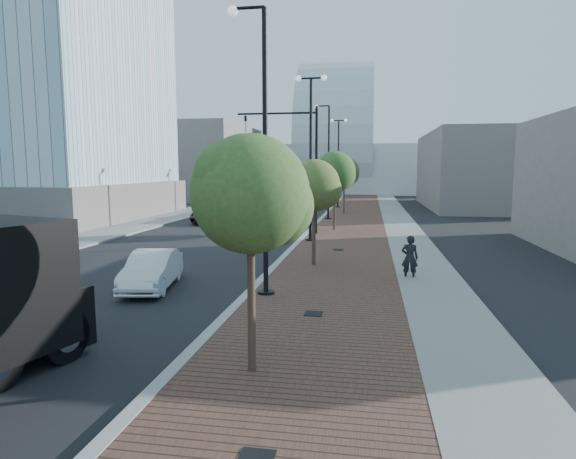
# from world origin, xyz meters

# --- Properties ---
(sidewalk) EXTENTS (7.00, 140.00, 0.12)m
(sidewalk) POSITION_xyz_m (3.50, 40.00, 0.06)
(sidewalk) COLOR #4C2D23
(sidewalk) RESTS_ON ground
(concrete_strip) EXTENTS (2.40, 140.00, 0.13)m
(concrete_strip) POSITION_xyz_m (6.20, 40.00, 0.07)
(concrete_strip) COLOR slate
(concrete_strip) RESTS_ON ground
(curb) EXTENTS (0.30, 140.00, 0.14)m
(curb) POSITION_xyz_m (0.00, 40.00, 0.07)
(curb) COLOR gray
(curb) RESTS_ON ground
(west_sidewalk) EXTENTS (4.00, 140.00, 0.12)m
(west_sidewalk) POSITION_xyz_m (-13.00, 40.00, 0.06)
(west_sidewalk) COLOR slate
(west_sidewalk) RESTS_ON ground
(white_sedan) EXTENTS (2.10, 4.18, 1.32)m
(white_sedan) POSITION_xyz_m (-3.60, 10.46, 0.66)
(white_sedan) COLOR silver
(white_sedan) RESTS_ON ground
(dark_car_mid) EXTENTS (3.60, 5.55, 1.42)m
(dark_car_mid) POSITION_xyz_m (-7.76, 30.80, 0.71)
(dark_car_mid) COLOR black
(dark_car_mid) RESTS_ON ground
(dark_car_far) EXTENTS (3.41, 5.55, 1.50)m
(dark_car_far) POSITION_xyz_m (-4.83, 49.81, 0.75)
(dark_car_far) COLOR black
(dark_car_far) RESTS_ON ground
(pedestrian) EXTENTS (0.66, 0.47, 1.71)m
(pedestrian) POSITION_xyz_m (5.45, 13.29, 0.86)
(pedestrian) COLOR black
(pedestrian) RESTS_ON ground
(streetlight_1) EXTENTS (1.44, 0.56, 9.21)m
(streetlight_1) POSITION_xyz_m (0.49, 10.00, 4.34)
(streetlight_1) COLOR black
(streetlight_1) RESTS_ON ground
(streetlight_2) EXTENTS (1.72, 0.56, 9.28)m
(streetlight_2) POSITION_xyz_m (0.60, 22.00, 4.82)
(streetlight_2) COLOR black
(streetlight_2) RESTS_ON ground
(streetlight_3) EXTENTS (1.44, 0.56, 9.21)m
(streetlight_3) POSITION_xyz_m (0.49, 34.00, 4.34)
(streetlight_3) COLOR black
(streetlight_3) RESTS_ON ground
(streetlight_4) EXTENTS (1.72, 0.56, 9.28)m
(streetlight_4) POSITION_xyz_m (0.60, 46.00, 4.82)
(streetlight_4) COLOR black
(streetlight_4) RESTS_ON ground
(traffic_mast) EXTENTS (5.09, 0.20, 8.00)m
(traffic_mast) POSITION_xyz_m (-0.30, 25.00, 4.98)
(traffic_mast) COLOR black
(traffic_mast) RESTS_ON ground
(tree_0) EXTENTS (2.41, 2.36, 4.89)m
(tree_0) POSITION_xyz_m (1.65, 4.02, 3.70)
(tree_0) COLOR #382619
(tree_0) RESTS_ON ground
(tree_1) EXTENTS (2.26, 2.18, 4.60)m
(tree_1) POSITION_xyz_m (1.65, 15.02, 3.49)
(tree_1) COLOR #382619
(tree_1) RESTS_ON ground
(tree_2) EXTENTS (2.75, 2.75, 5.34)m
(tree_2) POSITION_xyz_m (1.65, 27.02, 3.95)
(tree_2) COLOR #382619
(tree_2) RESTS_ON ground
(tree_3) EXTENTS (2.73, 2.73, 5.29)m
(tree_3) POSITION_xyz_m (1.65, 39.02, 3.91)
(tree_3) COLOR #382619
(tree_3) RESTS_ON ground
(tower_podium) EXTENTS (19.00, 19.00, 3.00)m
(tower_podium) POSITION_xyz_m (-24.00, 32.00, 1.50)
(tower_podium) COLOR #635C59
(tower_podium) RESTS_ON ground
(convention_center) EXTENTS (50.00, 30.00, 50.00)m
(convention_center) POSITION_xyz_m (-2.00, 85.00, 6.00)
(convention_center) COLOR #ADB4B7
(convention_center) RESTS_ON ground
(commercial_block_nw) EXTENTS (14.00, 20.00, 10.00)m
(commercial_block_nw) POSITION_xyz_m (-20.00, 60.00, 5.00)
(commercial_block_nw) COLOR slate
(commercial_block_nw) RESTS_ON ground
(commercial_block_ne) EXTENTS (12.00, 22.00, 8.00)m
(commercial_block_ne) POSITION_xyz_m (16.00, 50.00, 4.00)
(commercial_block_ne) COLOR #68605D
(commercial_block_ne) RESTS_ON ground
(utility_cover_0) EXTENTS (0.50, 0.50, 0.02)m
(utility_cover_0) POSITION_xyz_m (2.40, 1.00, 0.13)
(utility_cover_0) COLOR black
(utility_cover_0) RESTS_ON sidewalk
(utility_cover_1) EXTENTS (0.50, 0.50, 0.02)m
(utility_cover_1) POSITION_xyz_m (2.40, 8.00, 0.13)
(utility_cover_1) COLOR black
(utility_cover_1) RESTS_ON sidewalk
(utility_cover_2) EXTENTS (0.50, 0.50, 0.02)m
(utility_cover_2) POSITION_xyz_m (2.40, 19.00, 0.13)
(utility_cover_2) COLOR black
(utility_cover_2) RESTS_ON sidewalk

